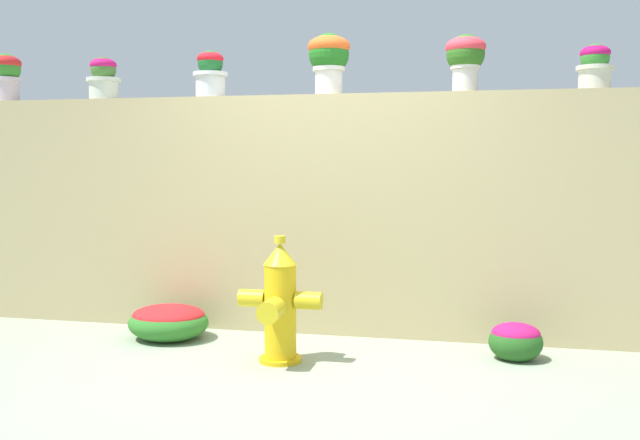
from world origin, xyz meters
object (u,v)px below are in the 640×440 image
flower_bush_left (516,340)px  potted_plant_3 (329,57)px  potted_plant_4 (465,56)px  potted_plant_1 (104,77)px  flower_bush_right (168,320)px  fire_hydrant (280,305)px  potted_plant_0 (6,73)px  potted_plant_2 (210,73)px  potted_plant_5 (595,65)px

flower_bush_left → potted_plant_3: bearing=159.6°
potted_plant_3 → potted_plant_4: (1.04, -0.02, -0.03)m
potted_plant_1 → flower_bush_right: size_ratio=0.58×
flower_bush_left → fire_hydrant: bearing=-165.1°
potted_plant_3 → flower_bush_right: size_ratio=0.77×
potted_plant_4 → fire_hydrant: bearing=-141.8°
potted_plant_4 → potted_plant_0: bearing=179.8°
potted_plant_2 → flower_bush_right: 2.00m
fire_hydrant → flower_bush_left: fire_hydrant is taller
potted_plant_2 → flower_bush_right: bearing=-108.5°
potted_plant_1 → potted_plant_4: size_ratio=0.84×
potted_plant_3 → fire_hydrant: 2.01m
fire_hydrant → flower_bush_left: bearing=14.9°
potted_plant_0 → flower_bush_left: size_ratio=1.13×
potted_plant_2 → potted_plant_3: (0.97, 0.02, 0.10)m
potted_plant_0 → potted_plant_4: 3.90m
potted_plant_0 → potted_plant_2: size_ratio=1.10×
potted_plant_3 → fire_hydrant: size_ratio=0.56×
potted_plant_2 → flower_bush_right: (-0.17, -0.50, -1.93)m
potted_plant_3 → flower_bush_left: 2.53m
potted_plant_5 → potted_plant_2: bearing=-178.9°
potted_plant_0 → potted_plant_5: size_ratio=1.24×
potted_plant_0 → flower_bush_right: size_ratio=0.67×
potted_plant_4 → flower_bush_left: size_ratio=1.17×
potted_plant_1 → potted_plant_4: 2.96m
potted_plant_0 → potted_plant_1: bearing=-0.8°
potted_plant_3 → flower_bush_right: potted_plant_3 is taller
flower_bush_left → flower_bush_right: 2.56m
flower_bush_right → flower_bush_left: bearing=-0.1°
potted_plant_3 → flower_bush_left: potted_plant_3 is taller
potted_plant_3 → potted_plant_4: bearing=-0.9°
potted_plant_2 → flower_bush_left: 3.12m
potted_plant_0 → flower_bush_left: potted_plant_0 is taller
potted_plant_0 → flower_bush_right: 2.67m
potted_plant_5 → potted_plant_4: bearing=-176.7°
potted_plant_4 → flower_bush_right: size_ratio=0.69×
potted_plant_0 → potted_plant_3: size_ratio=0.87×
potted_plant_0 → potted_plant_2: 1.89m
potted_plant_0 → potted_plant_4: potted_plant_4 is taller
fire_hydrant → potted_plant_1: bearing=152.6°
potted_plant_0 → fire_hydrant: (2.72, -0.94, -1.72)m
potted_plant_1 → potted_plant_5: bearing=0.8°
potted_plant_1 → potted_plant_2: 0.95m
potted_plant_4 → flower_bush_right: bearing=-166.9°
flower_bush_right → potted_plant_4: bearing=13.1°
flower_bush_right → potted_plant_3: bearing=24.7°
potted_plant_0 → potted_plant_1: potted_plant_0 is taller
potted_plant_4 → potted_plant_1: bearing=-180.0°
potted_plant_1 → potted_plant_5: potted_plant_1 is taller
potted_plant_4 → potted_plant_5: potted_plant_4 is taller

